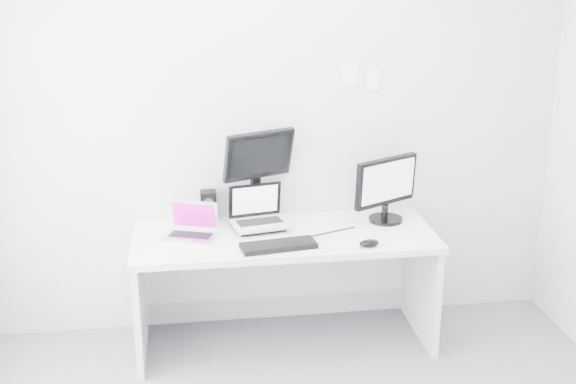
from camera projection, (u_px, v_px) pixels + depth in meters
The scene contains 11 objects.
back_wall at pixel (276, 119), 4.59m from camera, with size 3.60×3.60×0.00m, color silver.
desk at pixel (284, 290), 4.57m from camera, with size 1.80×0.70×0.73m, color white.
macbook at pixel (189, 221), 4.35m from camera, with size 0.30×0.22×0.22m, color silver.
speaker at pixel (209, 206), 4.63m from camera, with size 0.10×0.10×0.19m, color black.
dell_laptop at pixel (260, 208), 4.48m from camera, with size 0.33×0.25×0.27m, color silver.
rear_monitor at pixel (258, 176), 4.55m from camera, with size 0.45×0.16×0.61m, color black.
samsung_monitor at pixel (387, 189), 4.60m from camera, with size 0.46×0.21×0.42m, color black.
keyboard at pixel (279, 246), 4.24m from camera, with size 0.43×0.15×0.03m, color black.
mouse at pixel (369, 243), 4.27m from camera, with size 0.12×0.08×0.04m, color black.
wall_note_0 at pixel (349, 74), 4.56m from camera, with size 0.10×0.00×0.14m, color white.
wall_note_1 at pixel (373, 80), 4.59m from camera, with size 0.09×0.00×0.13m, color white.
Camera 1 is at (-0.56, -2.86, 2.37)m, focal length 46.66 mm.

